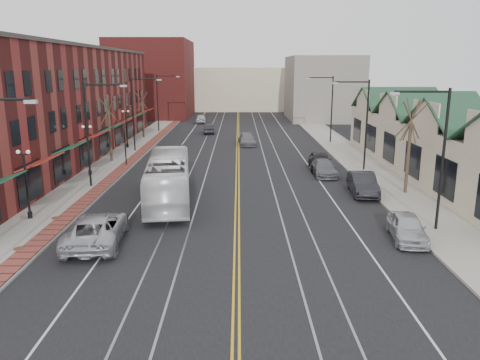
{
  "coord_description": "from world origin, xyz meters",
  "views": [
    {
      "loc": [
        0.1,
        -19.56,
        9.28
      ],
      "look_at": [
        0.19,
        10.3,
        2.0
      ],
      "focal_mm": 35.0,
      "sensor_mm": 36.0,
      "label": 1
    }
  ],
  "objects_px": {
    "parked_suv": "(96,229)",
    "parked_car_c": "(324,168)",
    "parked_car_d": "(320,161)",
    "parked_car_b": "(363,184)",
    "parked_car_a": "(407,227)",
    "transit_bus": "(169,178)"
  },
  "relations": [
    {
      "from": "transit_bus",
      "to": "parked_suv",
      "type": "height_order",
      "value": "transit_bus"
    },
    {
      "from": "transit_bus",
      "to": "parked_car_b",
      "type": "height_order",
      "value": "transit_bus"
    },
    {
      "from": "parked_car_b",
      "to": "transit_bus",
      "type": "bearing_deg",
      "value": -168.75
    },
    {
      "from": "parked_car_d",
      "to": "parked_car_b",
      "type": "bearing_deg",
      "value": -75.39
    },
    {
      "from": "parked_car_b",
      "to": "parked_car_c",
      "type": "relative_size",
      "value": 1.06
    },
    {
      "from": "parked_suv",
      "to": "parked_car_a",
      "type": "xyz_separation_m",
      "value": [
        16.8,
        0.5,
        -0.11
      ]
    },
    {
      "from": "parked_car_c",
      "to": "transit_bus",
      "type": "bearing_deg",
      "value": -147.27
    },
    {
      "from": "parked_car_a",
      "to": "parked_car_d",
      "type": "relative_size",
      "value": 0.9
    },
    {
      "from": "parked_car_b",
      "to": "parked_car_a",
      "type": "bearing_deg",
      "value": -85.85
    },
    {
      "from": "parked_car_b",
      "to": "parked_car_c",
      "type": "xyz_separation_m",
      "value": [
        -1.8,
        6.22,
        -0.14
      ]
    },
    {
      "from": "parked_suv",
      "to": "parked_car_d",
      "type": "bearing_deg",
      "value": -134.21
    },
    {
      "from": "parked_suv",
      "to": "parked_car_b",
      "type": "relative_size",
      "value": 1.23
    },
    {
      "from": "transit_bus",
      "to": "parked_car_c",
      "type": "relative_size",
      "value": 2.56
    },
    {
      "from": "parked_suv",
      "to": "parked_car_c",
      "type": "xyz_separation_m",
      "value": [
        15.0,
        16.13,
        -0.16
      ]
    },
    {
      "from": "parked_suv",
      "to": "parked_car_d",
      "type": "distance_m",
      "value": 23.93
    },
    {
      "from": "parked_car_a",
      "to": "parked_car_c",
      "type": "relative_size",
      "value": 0.92
    },
    {
      "from": "transit_bus",
      "to": "parked_car_a",
      "type": "height_order",
      "value": "transit_bus"
    },
    {
      "from": "transit_bus",
      "to": "parked_car_c",
      "type": "xyz_separation_m",
      "value": [
        12.31,
        7.98,
        -0.98
      ]
    },
    {
      "from": "parked_suv",
      "to": "parked_car_d",
      "type": "height_order",
      "value": "parked_suv"
    },
    {
      "from": "transit_bus",
      "to": "parked_suv",
      "type": "bearing_deg",
      "value": 65.29
    },
    {
      "from": "transit_bus",
      "to": "parked_suv",
      "type": "distance_m",
      "value": 8.62
    },
    {
      "from": "parked_suv",
      "to": "parked_car_c",
      "type": "distance_m",
      "value": 22.03
    }
  ]
}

